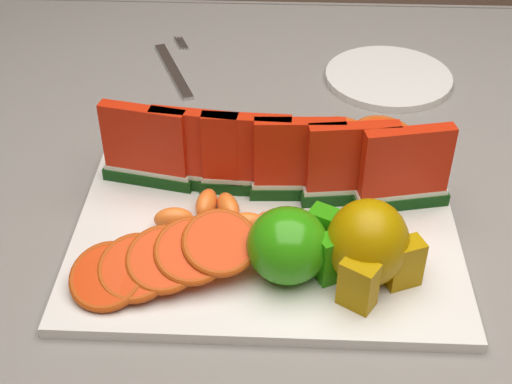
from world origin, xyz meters
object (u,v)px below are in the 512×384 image
side_plate (388,77)px  fork (174,68)px  apple_cluster (295,245)px  platter (266,231)px  pear_cluster (369,247)px

side_plate → fork: side_plate is taller
apple_cluster → side_plate: size_ratio=0.51×
apple_cluster → side_plate: 0.43m
apple_cluster → side_plate: (0.13, 0.41, -0.04)m
fork → platter: bearing=-67.9°
platter → side_plate: 0.38m
apple_cluster → side_plate: apple_cluster is taller
apple_cluster → fork: apple_cluster is taller
platter → side_plate: (0.16, 0.34, -0.00)m
pear_cluster → side_plate: size_ratio=0.50×
apple_cluster → pear_cluster: bearing=-4.0°
pear_cluster → fork: 0.50m
apple_cluster → fork: 0.46m
apple_cluster → platter: bearing=115.1°
pear_cluster → fork: pear_cluster is taller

